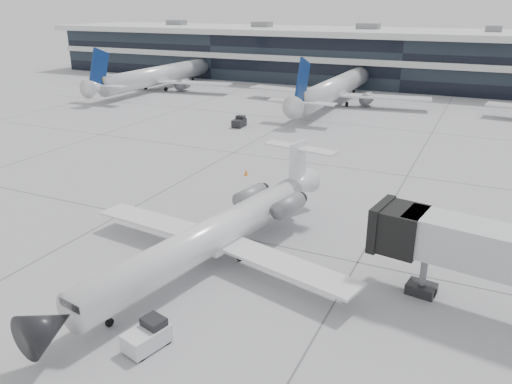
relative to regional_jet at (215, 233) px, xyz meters
The scene contains 8 objects.
ground 4.57m from the regional_jet, 106.63° to the left, with size 220.00×220.00×0.00m, color #9C9C9F.
terminal 85.96m from the regional_jet, 90.78° to the left, with size 170.00×22.00×10.00m, color black.
bg_jet_left 74.87m from the regional_jet, 128.09° to the left, with size 32.00×40.00×9.60m, color silver, non-canonical shape.
bg_jet_center 59.65m from the regional_jet, 98.84° to the left, with size 32.00×40.00×9.60m, color silver, non-canonical shape.
regional_jet is the anchor object (origin of this frame).
baggage_tug 9.63m from the regional_jet, 81.83° to the right, with size 1.91×2.59×1.48m.
traffic_cone 18.37m from the regional_jet, 109.82° to the left, with size 0.44×0.44×0.61m.
far_tug 39.60m from the regional_jet, 114.68° to the left, with size 1.51×2.44×1.51m.
Camera 1 is at (16.53, -30.11, 16.55)m, focal length 35.00 mm.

